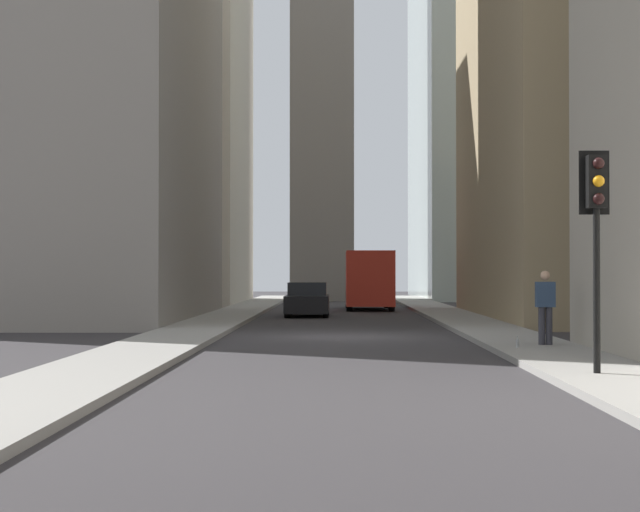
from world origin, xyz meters
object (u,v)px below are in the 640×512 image
object	(u,v)px
sedan_black	(307,300)
traffic_light_foreground	(596,209)
pedestrian	(545,304)
delivery_truck	(369,280)
discarded_bottle	(517,343)

from	to	relation	value
sedan_black	traffic_light_foreground	bearing A→B (deg)	-167.54
sedan_black	traffic_light_foreground	distance (m)	26.33
traffic_light_foreground	pedestrian	size ratio (longest dim) A/B	2.18
delivery_truck	traffic_light_foreground	bearing A→B (deg)	-175.08
delivery_truck	pedestrian	distance (m)	26.59
pedestrian	delivery_truck	bearing A→B (deg)	7.25
delivery_truck	discarded_bottle	bearing A→B (deg)	-174.69
sedan_black	discarded_bottle	bearing A→B (deg)	-164.83
traffic_light_foreground	discarded_bottle	xyz separation A→B (m)	(5.93, 0.32, -2.68)
delivery_truck	discarded_bottle	world-z (taller)	delivery_truck
traffic_light_foreground	pedestrian	world-z (taller)	traffic_light_foreground
pedestrian	sedan_black	bearing A→B (deg)	18.15
pedestrian	discarded_bottle	distance (m)	1.49
delivery_truck	pedestrian	bearing A→B (deg)	-172.75
sedan_black	pedestrian	bearing A→B (deg)	-161.85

